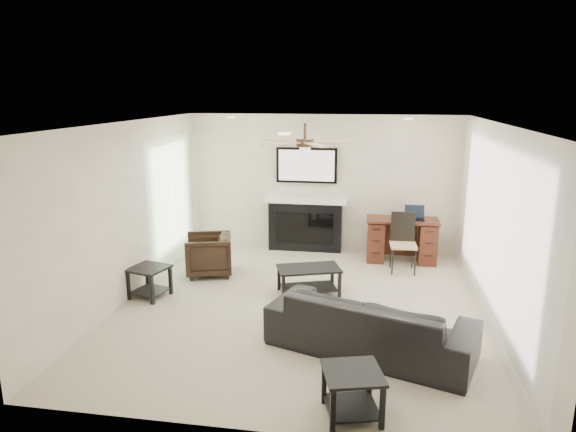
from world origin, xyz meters
name	(u,v)px	position (x,y,z in m)	size (l,w,h in m)	color
room_shell	(318,186)	(0.19, 0.08, 1.68)	(5.50, 5.54, 2.52)	#BAB095
sofa	(370,324)	(0.93, -1.14, 0.34)	(2.30, 0.90, 0.67)	black
armchair	(209,255)	(-1.67, 1.01, 0.33)	(0.71, 0.73, 0.66)	black
coffee_table	(309,280)	(0.03, 0.46, 0.20)	(0.90, 0.50, 0.40)	black
end_table_near	(352,394)	(0.78, -2.39, 0.23)	(0.52, 0.52, 0.45)	black
end_table_left	(150,282)	(-2.22, -0.04, 0.23)	(0.50, 0.50, 0.45)	black
fireplace_unit	(305,200)	(-0.30, 2.58, 0.95)	(1.52, 0.34, 1.91)	black
desk	(401,240)	(1.43, 2.20, 0.38)	(1.22, 0.56, 0.76)	#37140D
desk_chair	(403,243)	(1.43, 1.65, 0.48)	(0.42, 0.44, 0.97)	black
laptop	(415,213)	(1.63, 2.18, 0.88)	(0.33, 0.24, 0.23)	black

